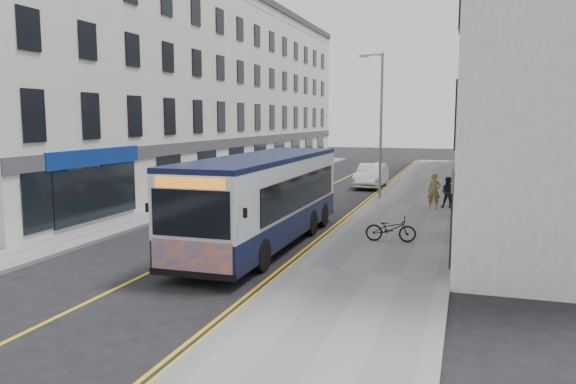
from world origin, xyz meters
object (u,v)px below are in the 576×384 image
Objects in this scene: pedestrian_near at (434,191)px; pedestrian_far at (449,193)px; city_bus at (264,197)px; bicycle at (391,229)px; car_maroon at (226,198)px; car_white at (371,176)px; streetlamp at (380,121)px.

pedestrian_far is (0.68, 0.38, -0.09)m from pedestrian_near.
city_bus is at bearing -123.98° from pedestrian_near.
bicycle is 9.47m from car_maroon.
car_maroon is (-8.39, 4.39, 0.17)m from bicycle.
city_bus is 18.14m from car_white.
streetlamp is 4.63× the size of pedestrian_near.
bicycle is at bearing -102.00° from pedestrian_near.
car_white is 1.05× the size of car_maroon.
streetlamp reaches higher than bicycle.
city_bus is 2.37× the size of car_white.
pedestrian_far reaches higher than bicycle.
pedestrian_far is (1.71, 8.42, 0.31)m from bicycle.
car_maroon is at bearing -133.84° from streetlamp.
car_maroon is (-4.94, -12.25, -0.01)m from car_white.
pedestrian_near is 10.11m from car_maroon.
streetlamp is 5.75m from pedestrian_far.
streetlamp reaches higher than pedestrian_far.
streetlamp is at bearing 5.33° from bicycle.
pedestrian_far is 10.87m from car_maroon.
city_bus is at bearing -92.33° from car_white.
streetlamp is 4.49× the size of bicycle.
car_white is (-5.16, 8.22, -0.12)m from pedestrian_far.
bicycle is at bearing -79.02° from streetlamp.
pedestrian_near is at bearing -12.99° from bicycle.
pedestrian_far is at bearing 58.68° from city_bus.
car_white reaches higher than car_maroon.
pedestrian_near is (5.33, 9.50, -0.77)m from city_bus.
city_bus is 4.68m from bicycle.
city_bus is 11.59m from pedestrian_far.
car_maroon is at bearing -111.60° from car_white.
city_bus reaches higher than bicycle.
car_white is at bearing 128.58° from pedestrian_far.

